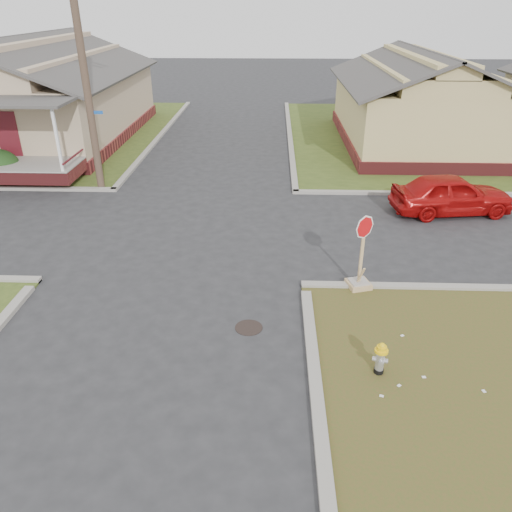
{
  "coord_description": "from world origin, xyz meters",
  "views": [
    {
      "loc": [
        2.7,
        -9.98,
        6.74
      ],
      "look_at": [
        2.31,
        1.0,
        1.1
      ],
      "focal_mm": 35.0,
      "sensor_mm": 36.0,
      "label": 1
    }
  ],
  "objects_px": {
    "stop_sign": "(360,272)",
    "utility_pole": "(83,65)",
    "fire_hydrant": "(381,357)",
    "red_sedan": "(452,194)"
  },
  "relations": [
    {
      "from": "stop_sign",
      "to": "utility_pole",
      "type": "bearing_deg",
      "value": 124.62
    },
    {
      "from": "fire_hydrant",
      "to": "stop_sign",
      "type": "height_order",
      "value": "stop_sign"
    },
    {
      "from": "utility_pole",
      "to": "stop_sign",
      "type": "bearing_deg",
      "value": -39.29
    },
    {
      "from": "fire_hydrant",
      "to": "red_sedan",
      "type": "relative_size",
      "value": 0.18
    },
    {
      "from": "utility_pole",
      "to": "fire_hydrant",
      "type": "relative_size",
      "value": 12.41
    },
    {
      "from": "red_sedan",
      "to": "utility_pole",
      "type": "bearing_deg",
      "value": 73.11
    },
    {
      "from": "utility_pole",
      "to": "fire_hydrant",
      "type": "height_order",
      "value": "utility_pole"
    },
    {
      "from": "fire_hydrant",
      "to": "utility_pole",
      "type": "bearing_deg",
      "value": 146.28
    },
    {
      "from": "utility_pole",
      "to": "red_sedan",
      "type": "bearing_deg",
      "value": -9.21
    },
    {
      "from": "fire_hydrant",
      "to": "stop_sign",
      "type": "xyz_separation_m",
      "value": [
        0.09,
        3.4,
        0.04
      ]
    }
  ]
}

